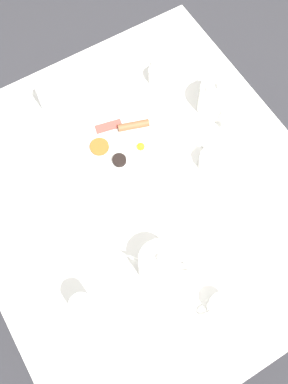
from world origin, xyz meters
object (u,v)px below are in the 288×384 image
Objects in this scene: spoon_for_tea at (261,205)px; teapot_far at (160,264)px; teacup_with_saucer_left at (160,76)px; water_glass_short at (49,97)px; fork_spare at (288,288)px; water_glass_tall at (84,309)px; napkin_folded at (74,215)px; creamer_jug at (219,307)px; fork_by_plate at (22,163)px; knife_by_plate at (89,83)px; teapot_near at (216,99)px; breakfast_plate at (121,142)px; teacup_with_saucer_right at (211,162)px.

teapot_far is at bearing 1.06° from spoon_for_tea.
water_glass_short is (0.38, -0.10, 0.03)m from teacup_with_saucer_left.
teapot_far is at bearing -39.81° from fork_spare.
teapot_far is 1.20× the size of teacup_with_saucer_left.
napkin_folded is (-0.11, -0.28, -0.06)m from water_glass_tall.
creamer_jug is 0.35m from spoon_for_tea.
fork_by_plate is at bearing 4.65° from teacup_with_saucer_left.
spoon_for_tea and fork_spare have the same top height.
fork_by_plate is 1.00× the size of knife_by_plate.
teapot_near is 0.65m from fork_spare.
breakfast_plate is 1.72× the size of spoon_for_tea.
water_glass_short is at bearing -59.09° from spoon_for_tea.
napkin_folded is (0.14, -0.28, -0.05)m from teapot_far.
fork_by_plate is (0.28, -0.71, -0.03)m from creamer_jug.
water_glass_tall is at bearing 43.61° from teacup_with_saucer_left.
teacup_with_saucer_left is at bearing -148.68° from breakfast_plate.
fork_spare is at bearing 86.02° from teacup_with_saucer_right.
napkin_folded is (0.22, -0.46, -0.03)m from creamer_jug.
water_glass_tall is at bearing 0.72° from spoon_for_tea.
water_glass_tall is 1.48× the size of creamer_jug.
creamer_jug is (-0.08, 0.18, -0.03)m from teapot_far.
water_glass_tall is (0.36, 0.42, 0.06)m from breakfast_plate.
napkin_folded is 1.02× the size of spoon_for_tea.
knife_by_plate is at bearing -69.36° from teacup_with_saucer_right.
teacup_with_saucer_left is at bearing -87.88° from spoon_for_tea.
teacup_with_saucer_left is 0.80m from creamer_jug.
teapot_far is 0.92× the size of knife_by_plate.
teacup_with_saucer_right is 0.86× the size of spoon_for_tea.
water_glass_short is at bearing 72.15° from teapot_near.
water_glass_tall is (0.56, 0.20, 0.04)m from teacup_with_saucer_right.
teapot_far is 0.38m from teacup_with_saucer_right.
teapot_far is at bearing 32.34° from teacup_with_saucer_right.
teapot_near is 1.30× the size of spoon_for_tea.
teacup_with_saucer_left is 0.77× the size of knife_by_plate.
teacup_with_saucer_left is 0.84× the size of napkin_folded.
breakfast_plate is at bearing -93.12° from creamer_jug.
teapot_far is 1.24× the size of water_glass_tall.
water_glass_short is at bearing -71.27° from fork_spare.
spoon_for_tea is (-0.62, -0.01, -0.06)m from water_glass_tall.
teapot_near is at bearing -127.70° from teacup_with_saucer_right.
water_glass_tall reaches higher than creamer_jug.
teacup_with_saucer_left is 1.20× the size of water_glass_short.
fork_spare is at bearing 122.60° from fork_by_plate.
spoon_for_tea is at bearing 152.42° from napkin_folded.
teacup_with_saucer_right reaches higher than fork_spare.
breakfast_plate is 0.44m from teapot_far.
teacup_with_saucer_left is 1.00× the size of teacup_with_saucer_right.
water_glass_short is (0.02, -0.67, 0.00)m from teapot_far.
knife_by_plate is at bearing -70.65° from spoon_for_tea.
fork_by_plate is (0.32, -0.10, -0.01)m from breakfast_plate.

